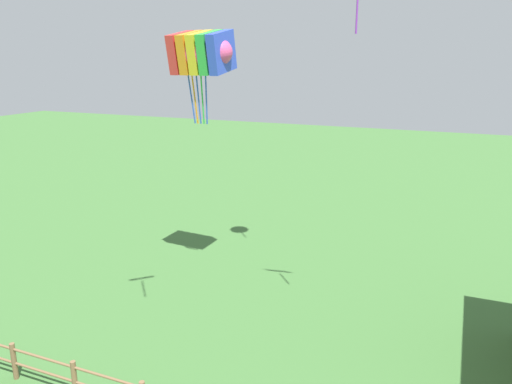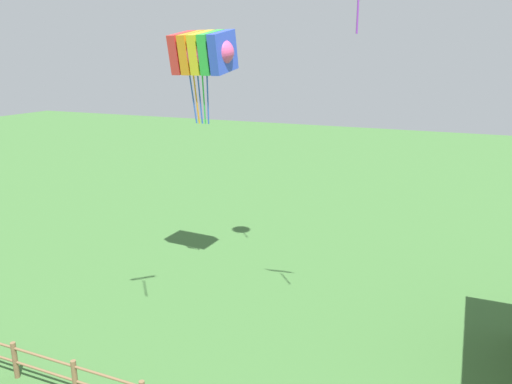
# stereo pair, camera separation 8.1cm
# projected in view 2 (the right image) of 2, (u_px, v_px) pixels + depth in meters

# --- Properties ---
(kite_rainbow_parafoil) EXTENTS (2.58, 1.75, 3.35)m
(kite_rainbow_parafoil) POSITION_uv_depth(u_px,v_px,m) (203.00, 52.00, 17.85)
(kite_rainbow_parafoil) COLOR #E54C8C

